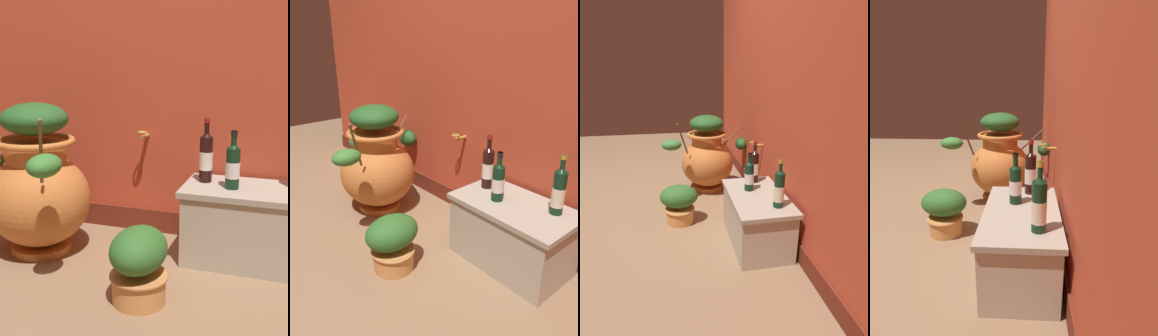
{
  "view_description": "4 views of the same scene",
  "coord_description": "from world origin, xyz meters",
  "views": [
    {
      "loc": [
        0.68,
        -1.39,
        1.05
      ],
      "look_at": [
        -0.07,
        0.79,
        0.48
      ],
      "focal_mm": 47.98,
      "sensor_mm": 36.0,
      "label": 1
    },
    {
      "loc": [
        1.51,
        -0.6,
        1.33
      ],
      "look_at": [
        0.01,
        0.67,
        0.52
      ],
      "focal_mm": 36.39,
      "sensor_mm": 36.0,
      "label": 2
    },
    {
      "loc": [
        2.37,
        0.26,
        1.32
      ],
      "look_at": [
        -0.12,
        0.72,
        0.41
      ],
      "focal_mm": 30.88,
      "sensor_mm": 36.0,
      "label": 3
    },
    {
      "loc": [
        1.8,
        0.9,
        1.05
      ],
      "look_at": [
        -0.17,
        0.78,
        0.44
      ],
      "focal_mm": 28.34,
      "sensor_mm": 36.0,
      "label": 4
    }
  ],
  "objects": [
    {
      "name": "ground_plane",
      "position": [
        0.0,
        0.0,
        0.0
      ],
      "size": [
        7.0,
        7.0,
        0.0
      ],
      "primitive_type": "plane",
      "color": "#896B4C"
    },
    {
      "name": "terracotta_urn",
      "position": [
        -0.62,
        0.63,
        0.37
      ],
      "size": [
        0.75,
        0.95,
        0.82
      ],
      "color": "#C17033",
      "rests_on": "ground_plane"
    },
    {
      "name": "wine_bottle_left",
      "position": [
        0.24,
        0.91,
        0.54
      ],
      "size": [
        0.07,
        0.07,
        0.34
      ],
      "color": "black",
      "rests_on": "stone_ledge"
    },
    {
      "name": "stone_ledge",
      "position": [
        0.49,
        0.86,
        0.21
      ],
      "size": [
        0.7,
        0.41,
        0.4
      ],
      "color": "#B2A893",
      "rests_on": "ground_plane"
    },
    {
      "name": "wine_bottle_middle",
      "position": [
        0.39,
        0.82,
        0.52
      ],
      "size": [
        0.07,
        0.07,
        0.3
      ],
      "color": "black",
      "rests_on": "stone_ledge"
    },
    {
      "name": "wine_bottle_right",
      "position": [
        0.7,
        0.95,
        0.54
      ],
      "size": [
        0.07,
        0.07,
        0.34
      ],
      "color": "black",
      "rests_on": "stone_ledge"
    },
    {
      "name": "back_wall",
      "position": [
        -0.0,
        1.2,
        1.29
      ],
      "size": [
        4.4,
        0.33,
        2.6
      ],
      "color": "#B74228",
      "rests_on": "ground_plane"
    },
    {
      "name": "potted_shrub",
      "position": [
        0.08,
        0.29,
        0.18
      ],
      "size": [
        0.26,
        0.33,
        0.34
      ],
      "color": "#D68E4C",
      "rests_on": "ground_plane"
    }
  ]
}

